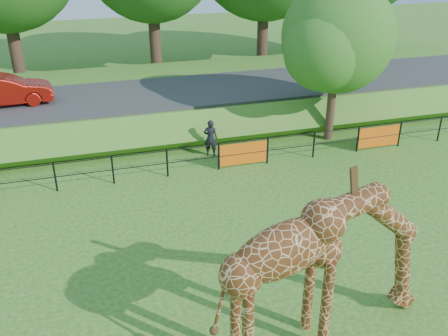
# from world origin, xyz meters

# --- Properties ---
(ground) EXTENTS (90.00, 90.00, 0.00)m
(ground) POSITION_xyz_m (0.00, 0.00, 0.00)
(ground) COLOR #2F6018
(ground) RESTS_ON ground
(giraffe) EXTENTS (5.35, 1.55, 3.77)m
(giraffe) POSITION_xyz_m (1.81, -1.02, 1.89)
(giraffe) COLOR #552A11
(giraffe) RESTS_ON ground
(perimeter_fence) EXTENTS (28.07, 0.10, 1.10)m
(perimeter_fence) POSITION_xyz_m (0.00, 8.00, 0.55)
(perimeter_fence) COLOR black
(perimeter_fence) RESTS_ON ground
(embankment) EXTENTS (40.00, 9.00, 1.30)m
(embankment) POSITION_xyz_m (0.00, 15.50, 0.65)
(embankment) COLOR #2F6018
(embankment) RESTS_ON ground
(road) EXTENTS (40.00, 5.00, 0.12)m
(road) POSITION_xyz_m (0.00, 14.00, 1.36)
(road) COLOR #303032
(road) RESTS_ON embankment
(car_red) EXTENTS (4.08, 1.61, 1.32)m
(car_red) POSITION_xyz_m (-5.94, 14.10, 2.08)
(car_red) COLOR #9F130B
(car_red) RESTS_ON road
(visitor) EXTENTS (0.66, 0.55, 1.54)m
(visitor) POSITION_xyz_m (2.05, 9.37, 0.77)
(visitor) COLOR black
(visitor) RESTS_ON ground
(tree_east) EXTENTS (5.40, 4.71, 6.76)m
(tree_east) POSITION_xyz_m (7.60, 9.63, 4.28)
(tree_east) COLOR #372519
(tree_east) RESTS_ON ground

